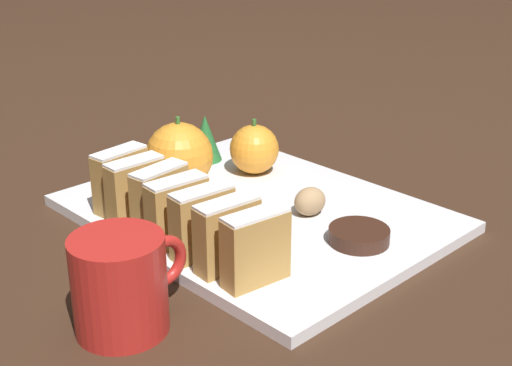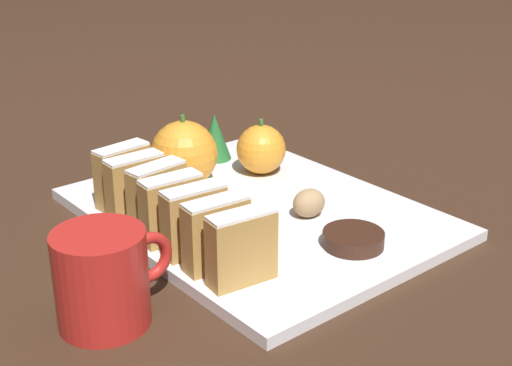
% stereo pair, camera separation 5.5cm
% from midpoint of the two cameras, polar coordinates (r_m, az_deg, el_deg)
% --- Properties ---
extents(ground_plane, '(6.00, 6.00, 0.00)m').
position_cam_midpoint_polar(ground_plane, '(0.79, -2.02, -2.86)').
color(ground_plane, '#382316').
extents(serving_platter, '(0.30, 0.39, 0.01)m').
position_cam_midpoint_polar(serving_platter, '(0.78, -2.03, -2.46)').
color(serving_platter, white).
rests_on(serving_platter, ground_plane).
extents(stollen_slice_front, '(0.06, 0.03, 0.07)m').
position_cam_midpoint_polar(stollen_slice_front, '(0.62, -2.58, -5.27)').
color(stollen_slice_front, '#B28442').
rests_on(stollen_slice_front, serving_platter).
extents(stollen_slice_second, '(0.06, 0.03, 0.07)m').
position_cam_midpoint_polar(stollen_slice_second, '(0.65, -4.76, -4.22)').
color(stollen_slice_second, '#B28442').
rests_on(stollen_slice_second, serving_platter).
extents(stollen_slice_third, '(0.06, 0.03, 0.07)m').
position_cam_midpoint_polar(stollen_slice_third, '(0.67, -6.66, -3.20)').
color(stollen_slice_third, '#B28442').
rests_on(stollen_slice_third, serving_platter).
extents(stollen_slice_fourth, '(0.06, 0.03, 0.07)m').
position_cam_midpoint_polar(stollen_slice_fourth, '(0.70, -8.57, -2.30)').
color(stollen_slice_fourth, '#B28442').
rests_on(stollen_slice_fourth, serving_platter).
extents(stollen_slice_fifth, '(0.06, 0.03, 0.07)m').
position_cam_midpoint_polar(stollen_slice_fifth, '(0.73, -9.85, -1.31)').
color(stollen_slice_fifth, '#B28442').
rests_on(stollen_slice_fifth, serving_platter).
extents(stollen_slice_sixth, '(0.06, 0.02, 0.07)m').
position_cam_midpoint_polar(stollen_slice_sixth, '(0.76, -11.67, -0.60)').
color(stollen_slice_sixth, '#B28442').
rests_on(stollen_slice_sixth, serving_platter).
extents(stollen_slice_back, '(0.06, 0.03, 0.07)m').
position_cam_midpoint_polar(stollen_slice_back, '(0.79, -12.77, 0.25)').
color(stollen_slice_back, '#B28442').
rests_on(stollen_slice_back, serving_platter).
extents(orange_near, '(0.06, 0.06, 0.07)m').
position_cam_midpoint_polar(orange_near, '(0.87, -1.97, 2.70)').
color(orange_near, orange).
rests_on(orange_near, serving_platter).
extents(orange_far, '(0.08, 0.08, 0.09)m').
position_cam_midpoint_polar(orange_far, '(0.83, -8.07, 2.13)').
color(orange_far, orange).
rests_on(orange_far, serving_platter).
extents(walnut, '(0.04, 0.03, 0.03)m').
position_cam_midpoint_polar(walnut, '(0.76, 2.26, -1.50)').
color(walnut, tan).
rests_on(walnut, serving_platter).
extents(chocolate_cookie, '(0.06, 0.06, 0.01)m').
position_cam_midpoint_polar(chocolate_cookie, '(0.71, 6.02, -4.23)').
color(chocolate_cookie, '#381E14').
rests_on(chocolate_cookie, serving_platter).
extents(evergreen_sprig, '(0.04, 0.04, 0.06)m').
position_cam_midpoint_polar(evergreen_sprig, '(0.91, -5.82, 3.60)').
color(evergreen_sprig, '#23662D').
rests_on(evergreen_sprig, serving_platter).
extents(coffee_mug, '(0.11, 0.08, 0.08)m').
position_cam_midpoint_polar(coffee_mug, '(0.59, -13.39, -7.90)').
color(coffee_mug, red).
rests_on(coffee_mug, ground_plane).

